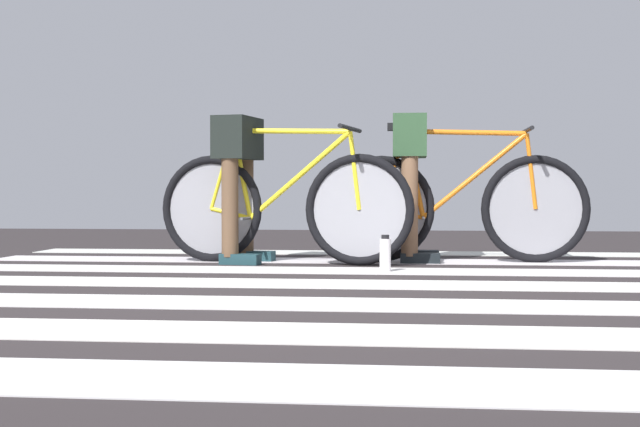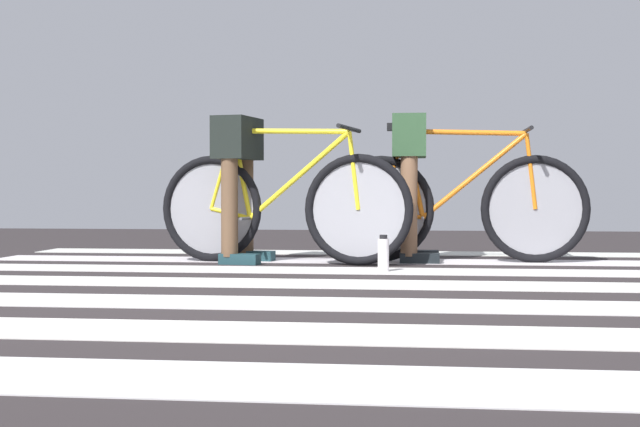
{
  "view_description": "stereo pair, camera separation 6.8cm",
  "coord_description": "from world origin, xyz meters",
  "px_view_note": "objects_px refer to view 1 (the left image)",
  "views": [
    {
      "loc": [
        0.4,
        -3.64,
        0.5
      ],
      "look_at": [
        -0.23,
        2.43,
        0.34
      ],
      "focal_mm": 49.25,
      "sensor_mm": 36.0,
      "label": 1
    },
    {
      "loc": [
        0.47,
        -3.64,
        0.5
      ],
      "look_at": [
        -0.23,
        2.43,
        0.34
      ],
      "focal_mm": 49.25,
      "sensor_mm": 36.0,
      "label": 2
    }
  ],
  "objects_px": {
    "bicycle_1_of_2": "(283,205)",
    "cyclist_1_of_2": "(239,169)",
    "cyclist_2_of_2": "(411,167)",
    "water_bottle": "(385,254)",
    "bicycle_2_of_2": "(457,205)"
  },
  "relations": [
    {
      "from": "bicycle_1_of_2",
      "to": "bicycle_2_of_2",
      "type": "relative_size",
      "value": 0.99
    },
    {
      "from": "bicycle_1_of_2",
      "to": "cyclist_1_of_2",
      "type": "relative_size",
      "value": 1.78
    },
    {
      "from": "cyclist_1_of_2",
      "to": "water_bottle",
      "type": "xyz_separation_m",
      "value": [
        0.99,
        -0.58,
        -0.52
      ]
    },
    {
      "from": "bicycle_1_of_2",
      "to": "cyclist_1_of_2",
      "type": "distance_m",
      "value": 0.39
    },
    {
      "from": "cyclist_1_of_2",
      "to": "bicycle_2_of_2",
      "type": "xyz_separation_m",
      "value": [
        1.45,
        0.18,
        -0.24
      ]
    },
    {
      "from": "bicycle_1_of_2",
      "to": "bicycle_2_of_2",
      "type": "distance_m",
      "value": 1.17
    },
    {
      "from": "bicycle_2_of_2",
      "to": "cyclist_2_of_2",
      "type": "xyz_separation_m",
      "value": [
        -0.31,
        0.0,
        0.25
      ]
    },
    {
      "from": "bicycle_1_of_2",
      "to": "water_bottle",
      "type": "distance_m",
      "value": 0.91
    },
    {
      "from": "bicycle_1_of_2",
      "to": "cyclist_1_of_2",
      "type": "height_order",
      "value": "cyclist_1_of_2"
    },
    {
      "from": "bicycle_2_of_2",
      "to": "cyclist_2_of_2",
      "type": "relative_size",
      "value": 1.76
    },
    {
      "from": "cyclist_1_of_2",
      "to": "bicycle_2_of_2",
      "type": "relative_size",
      "value": 0.56
    },
    {
      "from": "bicycle_2_of_2",
      "to": "cyclist_1_of_2",
      "type": "bearing_deg",
      "value": -172.75
    },
    {
      "from": "bicycle_2_of_2",
      "to": "water_bottle",
      "type": "relative_size",
      "value": 7.89
    },
    {
      "from": "bicycle_1_of_2",
      "to": "cyclist_2_of_2",
      "type": "xyz_separation_m",
      "value": [
        0.83,
        0.24,
        0.25
      ]
    },
    {
      "from": "cyclist_1_of_2",
      "to": "water_bottle",
      "type": "bearing_deg",
      "value": -20.17
    }
  ]
}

